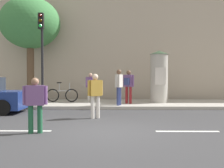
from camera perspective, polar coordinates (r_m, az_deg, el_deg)
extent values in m
plane|color=#38383A|center=(7.95, -1.82, -9.80)|extent=(80.00, 80.00, 0.00)
cube|color=#B2ADA3|center=(14.86, -0.57, -4.14)|extent=(36.00, 4.00, 0.15)
cube|color=silver|center=(8.41, -18.61, -9.23)|extent=(1.80, 0.16, 0.01)
cube|color=silver|center=(8.20, 15.43, -9.48)|extent=(1.80, 0.16, 0.01)
cube|color=#B7A893|center=(20.02, -0.22, 10.46)|extent=(36.00, 5.00, 9.28)
cylinder|color=black|center=(13.61, -14.30, 3.29)|extent=(0.12, 0.12, 3.65)
cube|color=black|center=(13.68, -14.57, 12.57)|extent=(0.24, 0.24, 0.75)
sphere|color=#390605|center=(13.60, -14.72, 13.64)|extent=(0.16, 0.16, 0.16)
sphere|color=#3C2906|center=(13.55, -14.71, 12.65)|extent=(0.16, 0.16, 0.16)
sphere|color=green|center=(13.51, -14.71, 11.65)|extent=(0.16, 0.16, 0.16)
cylinder|color=#B2ADA3|center=(15.04, 9.76, 1.15)|extent=(0.94, 0.94, 2.60)
cone|color=#334C33|center=(15.09, 9.79, 6.48)|extent=(1.03, 1.03, 0.20)
cube|color=silver|center=(14.57, 10.06, 1.65)|extent=(0.56, 0.02, 0.90)
cylinder|color=brown|center=(16.82, -16.60, 1.93)|extent=(0.42, 0.42, 3.05)
ellipsoid|color=#3D7F42|center=(17.10, -16.69, 12.08)|extent=(3.51, 3.51, 2.98)
cylinder|color=#1E5938|center=(7.91, -16.57, -7.07)|extent=(0.14, 0.14, 0.78)
cylinder|color=#1E5938|center=(7.89, -14.79, -7.08)|extent=(0.14, 0.14, 0.78)
cube|color=#724C84|center=(7.83, -15.72, -2.28)|extent=(0.53, 0.33, 0.55)
cylinder|color=#724C84|center=(7.86, -17.82, -2.29)|extent=(0.09, 0.09, 0.52)
cylinder|color=#724C84|center=(7.81, -13.60, -2.28)|extent=(0.09, 0.09, 0.52)
sphere|color=#8C664C|center=(7.81, -15.74, 0.49)|extent=(0.21, 0.21, 0.21)
cylinder|color=silver|center=(10.23, -4.06, -4.85)|extent=(0.14, 0.14, 0.84)
cylinder|color=silver|center=(10.32, -2.95, -4.79)|extent=(0.14, 0.14, 0.84)
cube|color=#B78C33|center=(10.21, -3.51, -0.83)|extent=(0.50, 0.42, 0.59)
cylinder|color=#B78C33|center=(10.11, -4.87, -0.86)|extent=(0.09, 0.09, 0.56)
cylinder|color=#B78C33|center=(10.33, -2.19, -0.80)|extent=(0.09, 0.09, 0.56)
sphere|color=beige|center=(10.20, -3.52, 1.48)|extent=(0.23, 0.23, 0.23)
cube|color=maroon|center=(10.38, -3.93, -0.95)|extent=(0.32, 0.28, 0.36)
cylinder|color=maroon|center=(14.19, 3.87, -2.34)|extent=(0.14, 0.14, 0.87)
cylinder|color=maroon|center=(14.31, 3.07, -2.31)|extent=(0.14, 0.14, 0.87)
cube|color=#724C84|center=(14.22, 3.47, 0.68)|extent=(0.52, 0.45, 0.62)
cylinder|color=#724C84|center=(14.08, 4.44, 0.67)|extent=(0.09, 0.09, 0.59)
cylinder|color=#724C84|center=(14.36, 2.52, 0.69)|extent=(0.09, 0.09, 0.59)
sphere|color=brown|center=(14.22, 3.47, 2.41)|extent=(0.24, 0.24, 0.24)
cube|color=navy|center=(14.06, 3.10, 0.54)|extent=(0.32, 0.29, 0.36)
cylinder|color=silver|center=(15.08, -4.86, -2.24)|extent=(0.14, 0.14, 0.81)
cylinder|color=silver|center=(14.97, -4.18, -2.26)|extent=(0.14, 0.14, 0.81)
cube|color=#724C84|center=(14.99, -4.53, 0.38)|extent=(0.48, 0.40, 0.57)
cylinder|color=#724C84|center=(15.13, -5.34, 0.39)|extent=(0.09, 0.09, 0.54)
cylinder|color=#724C84|center=(14.86, -3.70, 0.37)|extent=(0.09, 0.09, 0.54)
sphere|color=tan|center=(14.99, -4.53, 1.89)|extent=(0.22, 0.22, 0.22)
cube|color=#724C84|center=(14.84, -4.89, 0.26)|extent=(0.32, 0.27, 0.36)
cylinder|color=navy|center=(13.27, 1.26, -2.60)|extent=(0.14, 0.14, 0.88)
cylinder|color=navy|center=(13.45, 1.62, -2.54)|extent=(0.14, 0.14, 0.88)
cube|color=silver|center=(13.33, 1.44, 0.66)|extent=(0.39, 0.46, 0.63)
cylinder|color=silver|center=(13.11, 0.99, 0.64)|extent=(0.09, 0.09, 0.59)
cylinder|color=silver|center=(13.55, 1.88, 0.68)|extent=(0.09, 0.09, 0.59)
sphere|color=brown|center=(13.33, 1.44, 2.52)|extent=(0.24, 0.24, 0.24)
torus|color=black|center=(15.50, -12.24, -2.32)|extent=(0.72, 0.07, 0.72)
torus|color=black|center=(15.28, -8.42, -2.36)|extent=(0.72, 0.07, 0.72)
cylinder|color=silver|center=(15.36, -10.35, -1.41)|extent=(0.95, 0.06, 0.04)
cylinder|color=silver|center=(15.39, -10.92, -0.67)|extent=(0.04, 0.04, 0.45)
cylinder|color=silver|center=(15.27, -8.81, -0.67)|extent=(0.04, 0.04, 0.50)
cube|color=black|center=(15.38, -10.93, 0.26)|extent=(0.24, 0.10, 0.06)
cylinder|color=black|center=(11.78, -21.75, -4.59)|extent=(0.64, 0.23, 0.64)
cylinder|color=black|center=(13.34, -19.16, -3.84)|extent=(0.64, 0.23, 0.64)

